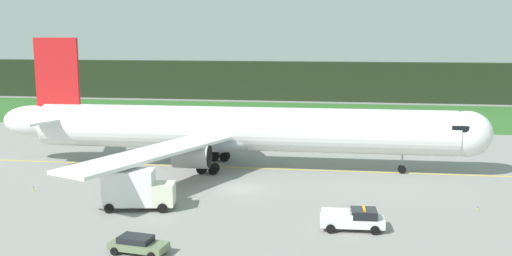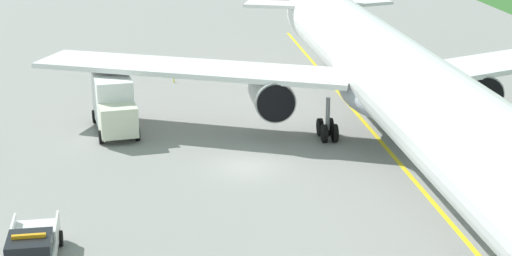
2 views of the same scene
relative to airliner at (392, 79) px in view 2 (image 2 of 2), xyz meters
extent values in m
plane|color=gray|center=(1.90, -9.36, -4.75)|extent=(320.00, 320.00, 0.00)
cube|color=yellow|center=(0.57, 0.01, -4.74)|extent=(79.75, 1.42, 0.01)
cylinder|color=white|center=(0.57, 0.01, 0.10)|extent=(49.92, 5.93, 5.24)
ellipsoid|color=white|center=(-25.92, -0.36, 0.50)|extent=(8.43, 4.04, 3.93)
ellipsoid|color=#ADB3C1|center=(-1.92, -0.03, -1.34)|extent=(10.20, 5.64, 2.88)
cylinder|color=#B1B1B1|center=(-4.03, 6.98, -1.89)|extent=(3.98, 2.75, 2.69)
cylinder|color=black|center=(-2.01, 7.01, -1.89)|extent=(0.15, 2.48, 2.48)
cube|color=white|center=(-6.48, -12.19, -0.55)|extent=(12.67, 22.19, 0.35)
cylinder|color=#B1B1B1|center=(-3.83, -7.09, -1.89)|extent=(3.98, 2.75, 2.69)
cylinder|color=black|center=(-1.82, -7.06, -1.89)|extent=(0.15, 2.48, 2.48)
cube|color=white|center=(-23.22, 3.04, 1.02)|extent=(4.66, 6.88, 0.28)
cube|color=white|center=(-23.12, -3.69, 1.02)|extent=(4.51, 6.86, 0.28)
cylinder|color=gray|center=(-2.97, 3.36, -3.03)|extent=(0.28, 0.28, 2.23)
cylinder|color=black|center=(-2.26, 3.02, -4.15)|extent=(1.20, 0.32, 1.20)
cylinder|color=black|center=(-2.27, 3.72, -4.15)|extent=(1.20, 0.32, 1.20)
cylinder|color=black|center=(-3.66, 3.00, -4.15)|extent=(1.20, 0.32, 1.20)
cylinder|color=black|center=(-3.67, 3.70, -4.15)|extent=(1.20, 0.32, 1.20)
cylinder|color=gray|center=(-2.87, -3.44, -3.03)|extent=(0.28, 0.28, 2.23)
cylinder|color=black|center=(-2.18, -3.08, -4.15)|extent=(1.20, 0.32, 1.20)
cylinder|color=black|center=(-2.17, -3.78, -4.15)|extent=(1.20, 0.32, 1.20)
cylinder|color=black|center=(-3.58, -3.10, -4.15)|extent=(1.20, 0.32, 1.20)
cylinder|color=black|center=(-3.57, -3.80, -4.15)|extent=(1.20, 0.32, 1.20)
cube|color=silver|center=(13.42, -20.31, -4.02)|extent=(5.35, 2.36, 0.70)
cube|color=black|center=(14.37, -20.27, -3.32)|extent=(2.19, 2.03, 0.70)
cube|color=silver|center=(12.11, -19.38, -3.44)|extent=(2.52, 0.23, 0.45)
cube|color=silver|center=(12.21, -21.37, -3.44)|extent=(2.52, 0.23, 0.45)
cube|color=orange|center=(14.37, -20.27, -2.89)|extent=(0.27, 1.48, 0.16)
cylinder|color=black|center=(11.59, -19.34, -4.37)|extent=(0.77, 0.28, 0.76)
cylinder|color=black|center=(11.69, -21.47, -4.37)|extent=(0.77, 0.28, 0.76)
cube|color=beige|center=(-3.73, -17.23, -3.30)|extent=(2.27, 2.68, 2.00)
cube|color=white|center=(-6.92, -17.76, -2.66)|extent=(4.90, 3.12, 3.27)
cylinder|color=#99999E|center=(-6.02, -17.61, -4.39)|extent=(0.78, 0.22, 1.04)
cylinder|color=#99999E|center=(-7.82, -17.91, -4.39)|extent=(0.78, 0.22, 1.04)
cylinder|color=black|center=(-3.93, -16.05, -4.30)|extent=(0.93, 0.40, 0.90)
cylinder|color=black|center=(-3.53, -18.41, -4.30)|extent=(0.93, 0.40, 0.90)
cylinder|color=black|center=(-8.70, -16.84, -4.30)|extent=(0.93, 0.40, 0.90)
cylinder|color=black|center=(-8.30, -19.21, -4.30)|extent=(0.93, 0.40, 0.90)
cylinder|color=yellow|center=(-19.04, -13.39, -4.57)|extent=(0.10, 0.10, 0.35)
sphere|color=blue|center=(-19.04, -13.39, -4.35)|extent=(0.12, 0.12, 0.12)
camera|label=1|loc=(12.32, -65.98, 11.30)|focal=39.67mm
camera|label=2|loc=(47.62, -14.01, 12.49)|focal=56.78mm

